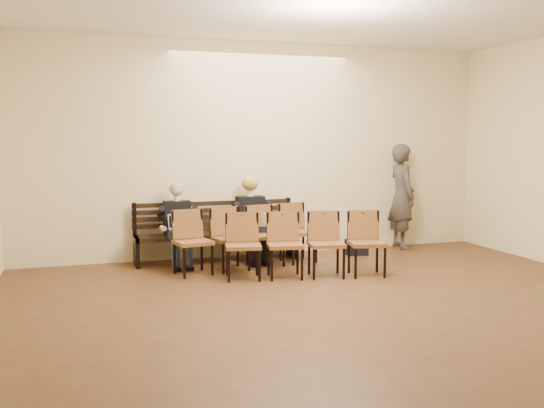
{
  "coord_description": "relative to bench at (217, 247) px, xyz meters",
  "views": [
    {
      "loc": [
        -2.94,
        -4.62,
        1.96
      ],
      "look_at": [
        -0.12,
        4.05,
        0.95
      ],
      "focal_mm": 40.0,
      "sensor_mm": 36.0,
      "label": 1
    }
  ],
  "objects": [
    {
      "name": "ground",
      "position": [
        0.84,
        -4.65,
        -0.23
      ],
      "size": [
        10.0,
        10.0,
        0.0
      ],
      "primitive_type": "plane",
      "color": "brown",
      "rests_on": "ground"
    },
    {
      "name": "room_walls",
      "position": [
        0.84,
        -3.86,
        2.31
      ],
      "size": [
        8.02,
        10.01,
        3.51
      ],
      "color": "#F7E2B1",
      "rests_on": "ground"
    },
    {
      "name": "bench",
      "position": [
        0.0,
        0.0,
        0.0
      ],
      "size": [
        2.6,
        0.9,
        0.45
      ],
      "primitive_type": "cube",
      "color": "black",
      "rests_on": "ground"
    },
    {
      "name": "seated_man",
      "position": [
        -0.64,
        -0.12,
        0.38
      ],
      "size": [
        0.5,
        0.7,
        1.21
      ],
      "primitive_type": null,
      "color": "black",
      "rests_on": "ground"
    },
    {
      "name": "seated_woman",
      "position": [
        0.54,
        -0.12,
        0.4
      ],
      "size": [
        0.54,
        0.74,
        1.25
      ],
      "primitive_type": null,
      "color": "black",
      "rests_on": "ground"
    },
    {
      "name": "laptop",
      "position": [
        -0.64,
        -0.36,
        0.34
      ],
      "size": [
        0.36,
        0.3,
        0.24
      ],
      "primitive_type": "cube",
      "rotation": [
        0.0,
        0.0,
        0.15
      ],
      "color": "#BBBBBF",
      "rests_on": "bench"
    },
    {
      "name": "water_bottle",
      "position": [
        0.66,
        -0.38,
        0.33
      ],
      "size": [
        0.07,
        0.07,
        0.21
      ],
      "primitive_type": "cylinder",
      "rotation": [
        0.0,
        0.0,
        0.17
      ],
      "color": "silver",
      "rests_on": "bench"
    },
    {
      "name": "bag",
      "position": [
        2.32,
        -0.23,
        -0.1
      ],
      "size": [
        0.38,
        0.28,
        0.26
      ],
      "primitive_type": "cube",
      "rotation": [
        0.0,
        0.0,
        -0.13
      ],
      "color": "black",
      "rests_on": "ground"
    },
    {
      "name": "passerby",
      "position": [
        3.35,
        0.1,
        0.83
      ],
      "size": [
        0.55,
        0.8,
        2.12
      ],
      "primitive_type": "imported",
      "rotation": [
        0.0,
        0.0,
        1.51
      ],
      "color": "#3D3631",
      "rests_on": "ground"
    },
    {
      "name": "chair_row_front",
      "position": [
        0.33,
        -0.65,
        0.24
      ],
      "size": [
        2.32,
        0.95,
        0.93
      ],
      "primitive_type": "cube",
      "rotation": [
        0.0,
        0.0,
        0.2
      ],
      "color": "brown",
      "rests_on": "ground"
    },
    {
      "name": "chair_row_back",
      "position": [
        0.93,
        -1.49,
        0.23
      ],
      "size": [
        2.29,
        0.92,
        0.92
      ],
      "primitive_type": "cube",
      "rotation": [
        0.0,
        0.0,
        -0.19
      ],
      "color": "brown",
      "rests_on": "ground"
    }
  ]
}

